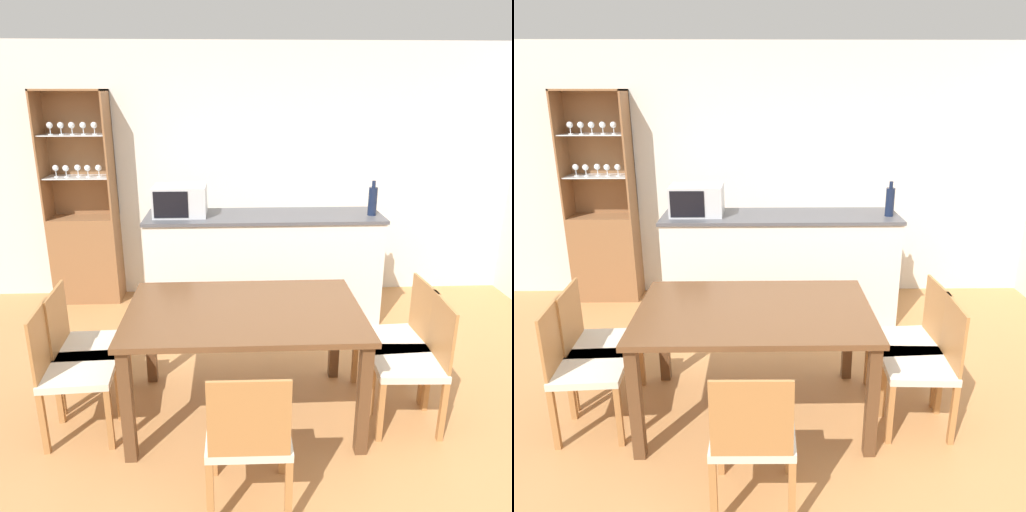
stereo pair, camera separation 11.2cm
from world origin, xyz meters
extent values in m
plane|color=#B27A47|center=(0.00, 0.00, 0.00)|extent=(18.00, 18.00, 0.00)
cube|color=silver|center=(0.00, 2.63, 1.27)|extent=(6.80, 0.06, 2.55)
cube|color=silver|center=(-0.08, 1.92, 0.49)|extent=(2.13, 0.55, 0.98)
cube|color=#4C4C51|center=(-0.08, 1.92, 1.00)|extent=(2.16, 0.58, 0.03)
cube|color=brown|center=(-1.88, 2.44, 0.44)|extent=(0.66, 0.33, 0.89)
cube|color=brown|center=(-1.88, 2.59, 1.50)|extent=(0.66, 0.02, 1.22)
cube|color=brown|center=(-2.20, 2.44, 1.50)|extent=(0.02, 0.33, 1.22)
cube|color=brown|center=(-1.56, 2.44, 1.50)|extent=(0.02, 0.33, 1.22)
cube|color=brown|center=(-1.88, 2.44, 2.10)|extent=(0.66, 0.33, 0.02)
cube|color=white|center=(-1.88, 2.44, 1.29)|extent=(0.62, 0.28, 0.01)
cube|color=white|center=(-1.88, 2.44, 1.69)|extent=(0.62, 0.28, 0.01)
cylinder|color=white|center=(-2.09, 2.43, 1.30)|extent=(0.04, 0.04, 0.01)
cylinder|color=white|center=(-2.09, 2.43, 1.33)|extent=(0.01, 0.01, 0.06)
sphere|color=white|center=(-2.09, 2.43, 1.38)|extent=(0.06, 0.06, 0.06)
cylinder|color=white|center=(-2.09, 2.42, 1.70)|extent=(0.04, 0.04, 0.01)
cylinder|color=white|center=(-2.09, 2.42, 1.73)|extent=(0.01, 0.01, 0.06)
sphere|color=white|center=(-2.09, 2.42, 1.78)|extent=(0.06, 0.06, 0.06)
cylinder|color=white|center=(-1.98, 2.41, 1.30)|extent=(0.04, 0.04, 0.01)
cylinder|color=white|center=(-1.98, 2.41, 1.33)|extent=(0.01, 0.01, 0.06)
sphere|color=white|center=(-1.98, 2.41, 1.38)|extent=(0.06, 0.06, 0.06)
cylinder|color=white|center=(-1.98, 2.41, 1.70)|extent=(0.04, 0.04, 0.01)
cylinder|color=white|center=(-1.98, 2.41, 1.73)|extent=(0.01, 0.01, 0.06)
sphere|color=white|center=(-1.98, 2.41, 1.78)|extent=(0.06, 0.06, 0.06)
cylinder|color=white|center=(-1.88, 2.44, 1.30)|extent=(0.04, 0.04, 0.01)
cylinder|color=white|center=(-1.88, 2.44, 1.33)|extent=(0.01, 0.01, 0.06)
sphere|color=white|center=(-1.88, 2.44, 1.38)|extent=(0.06, 0.06, 0.06)
cylinder|color=white|center=(-1.88, 2.41, 1.70)|extent=(0.04, 0.04, 0.01)
cylinder|color=white|center=(-1.88, 2.41, 1.73)|extent=(0.01, 0.01, 0.06)
sphere|color=white|center=(-1.88, 2.41, 1.78)|extent=(0.06, 0.06, 0.06)
cylinder|color=white|center=(-1.78, 2.41, 1.30)|extent=(0.04, 0.04, 0.01)
cylinder|color=white|center=(-1.78, 2.41, 1.33)|extent=(0.01, 0.01, 0.06)
sphere|color=white|center=(-1.78, 2.41, 1.38)|extent=(0.06, 0.06, 0.06)
cylinder|color=white|center=(-1.78, 2.41, 1.70)|extent=(0.04, 0.04, 0.01)
cylinder|color=white|center=(-1.78, 2.41, 1.73)|extent=(0.01, 0.01, 0.06)
sphere|color=white|center=(-1.78, 2.41, 1.78)|extent=(0.06, 0.06, 0.06)
cylinder|color=white|center=(-1.67, 2.42, 1.30)|extent=(0.04, 0.04, 0.01)
cylinder|color=white|center=(-1.67, 2.42, 1.33)|extent=(0.01, 0.01, 0.06)
sphere|color=white|center=(-1.67, 2.42, 1.38)|extent=(0.06, 0.06, 0.06)
cylinder|color=white|center=(-1.67, 2.41, 1.70)|extent=(0.04, 0.04, 0.01)
cylinder|color=white|center=(-1.67, 2.41, 1.73)|extent=(0.01, 0.01, 0.06)
sphere|color=white|center=(-1.67, 2.41, 1.78)|extent=(0.06, 0.06, 0.06)
cube|color=brown|center=(-0.31, 0.40, 0.75)|extent=(1.50, 0.98, 0.04)
cube|color=brown|center=(-1.00, -0.03, 0.37)|extent=(0.07, 0.07, 0.74)
cube|color=brown|center=(0.38, -0.03, 0.37)|extent=(0.07, 0.07, 0.74)
cube|color=brown|center=(-1.00, 0.83, 0.37)|extent=(0.07, 0.07, 0.74)
cube|color=brown|center=(0.38, 0.83, 0.37)|extent=(0.07, 0.07, 0.74)
cube|color=beige|center=(0.73, 0.55, 0.44)|extent=(0.45, 0.45, 0.05)
cube|color=#A8703D|center=(0.93, 0.56, 0.66)|extent=(0.04, 0.39, 0.40)
cube|color=#A8703D|center=(0.54, 0.34, 0.21)|extent=(0.04, 0.04, 0.42)
cube|color=#A8703D|center=(0.52, 0.73, 0.21)|extent=(0.04, 0.04, 0.42)
cube|color=#A8703D|center=(0.93, 0.37, 0.21)|extent=(0.04, 0.04, 0.42)
cube|color=#A8703D|center=(0.91, 0.75, 0.21)|extent=(0.04, 0.04, 0.42)
cube|color=beige|center=(-1.34, 0.55, 0.44)|extent=(0.44, 0.44, 0.05)
cube|color=#A8703D|center=(-1.54, 0.54, 0.66)|extent=(0.03, 0.39, 0.40)
cube|color=#A8703D|center=(-1.15, 0.75, 0.21)|extent=(0.04, 0.04, 0.42)
cube|color=#A8703D|center=(-1.14, 0.36, 0.21)|extent=(0.04, 0.04, 0.42)
cube|color=#A8703D|center=(-1.54, 0.73, 0.21)|extent=(0.04, 0.04, 0.42)
cube|color=#A8703D|center=(-1.52, 0.35, 0.21)|extent=(0.04, 0.04, 0.42)
cube|color=beige|center=(-0.31, -0.37, 0.44)|extent=(0.43, 0.43, 0.05)
cube|color=#A8703D|center=(-0.31, -0.58, 0.66)|extent=(0.39, 0.02, 0.40)
cube|color=#A8703D|center=(-0.50, -0.18, 0.21)|extent=(0.04, 0.04, 0.42)
cube|color=#A8703D|center=(-0.11, -0.18, 0.21)|extent=(0.04, 0.04, 0.42)
cube|color=#A8703D|center=(-0.50, -0.56, 0.21)|extent=(0.04, 0.04, 0.42)
cube|color=#A8703D|center=(-0.12, -0.57, 0.21)|extent=(0.04, 0.04, 0.42)
cube|color=beige|center=(0.73, 0.25, 0.44)|extent=(0.44, 0.44, 0.05)
cube|color=#A8703D|center=(0.93, 0.25, 0.66)|extent=(0.03, 0.39, 0.40)
cube|color=#A8703D|center=(0.53, 0.07, 0.21)|extent=(0.04, 0.04, 0.42)
cube|color=#A8703D|center=(0.54, 0.45, 0.21)|extent=(0.04, 0.04, 0.42)
cube|color=#A8703D|center=(0.91, 0.05, 0.21)|extent=(0.04, 0.04, 0.42)
cube|color=#A8703D|center=(0.93, 0.44, 0.21)|extent=(0.04, 0.04, 0.42)
cube|color=beige|center=(-1.34, 0.25, 0.44)|extent=(0.45, 0.45, 0.05)
cube|color=#A8703D|center=(-1.54, 0.24, 0.66)|extent=(0.04, 0.39, 0.40)
cube|color=#A8703D|center=(-1.16, 0.46, 0.21)|extent=(0.04, 0.04, 0.42)
cube|color=#A8703D|center=(-1.13, 0.07, 0.21)|extent=(0.04, 0.04, 0.42)
cube|color=#A8703D|center=(-1.54, 0.43, 0.21)|extent=(0.04, 0.04, 0.42)
cube|color=#A8703D|center=(-1.52, 0.05, 0.21)|extent=(0.04, 0.04, 0.42)
cube|color=#B7BABF|center=(-0.85, 1.94, 1.15)|extent=(0.47, 0.34, 0.27)
cube|color=black|center=(-0.91, 1.77, 1.15)|extent=(0.30, 0.01, 0.23)
cylinder|color=#141E38|center=(0.89, 1.87, 1.14)|extent=(0.08, 0.08, 0.25)
cylinder|color=#141E38|center=(0.89, 1.87, 1.30)|extent=(0.03, 0.03, 0.06)
camera|label=1|loc=(-0.37, -2.51, 2.10)|focal=35.00mm
camera|label=2|loc=(-0.26, -2.51, 2.10)|focal=35.00mm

